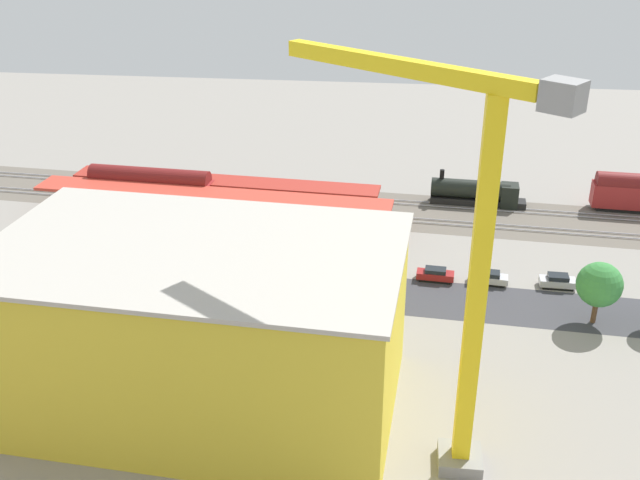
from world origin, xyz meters
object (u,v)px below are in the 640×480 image
object	(u,v)px
street_tree_4	(599,285)
locomotive	(478,193)
platform_canopy_far	(224,182)
traffic_light	(343,271)
freight_coach_far	(150,186)
box_truck_0	(266,297)
parked_car_2	(435,275)
parked_car_0	(558,282)
parked_car_3	(372,271)
tower_crane	(460,250)
parked_car_1	(488,278)
construction_building	(200,328)
street_tree_2	(58,246)
street_tree_1	(77,262)
platform_canopy_near	(210,195)

from	to	relation	value
street_tree_4	locomotive	bearing A→B (deg)	-72.92
platform_canopy_far	traffic_light	size ratio (longest dim) A/B	6.82
platform_canopy_far	freight_coach_far	size ratio (longest dim) A/B	2.40
street_tree_4	traffic_light	xyz separation A→B (m)	(28.20, -0.16, -0.17)
platform_canopy_far	box_truck_0	distance (m)	32.60
platform_canopy_far	parked_car_2	world-z (taller)	platform_canopy_far
parked_car_0	parked_car_2	bearing A→B (deg)	0.06
parked_car_3	box_truck_0	world-z (taller)	box_truck_0
tower_crane	traffic_light	size ratio (longest dim) A/B	4.76
tower_crane	parked_car_1	bearing A→B (deg)	-101.66
platform_canopy_far	construction_building	distance (m)	48.05
locomotive	parked_car_3	xyz separation A→B (m)	(14.95, 25.97, -1.07)
construction_building	street_tree_2	world-z (taller)	construction_building
parked_car_1	box_truck_0	xyz separation A→B (m)	(26.00, 9.63, 0.96)
freight_coach_far	parked_car_0	world-z (taller)	freight_coach_far
locomotive	parked_car_2	xyz separation A→B (m)	(7.04, 25.92, -1.14)
freight_coach_far	parked_car_2	xyz separation A→B (m)	(-42.90, 19.30, -2.47)
street_tree_4	parked_car_3	bearing A→B (deg)	-17.04
street_tree_4	platform_canopy_far	bearing A→B (deg)	-30.04
box_truck_0	parked_car_1	bearing A→B (deg)	-159.67
street_tree_1	parked_car_0	bearing A→B (deg)	-171.13
freight_coach_far	tower_crane	distance (m)	68.58
box_truck_0	street_tree_1	size ratio (longest dim) A/B	1.22
parked_car_0	parked_car_2	distance (m)	14.78
platform_canopy_far	parked_car_3	distance (m)	31.55
platform_canopy_far	box_truck_0	xyz separation A→B (m)	(-12.09, 30.19, -2.30)
street_tree_1	platform_canopy_far	bearing A→B (deg)	-109.64
street_tree_1	tower_crane	bearing A→B (deg)	151.46
box_truck_0	locomotive	bearing A→B (deg)	-126.73
parked_car_0	street_tree_2	xyz separation A→B (m)	(59.67, 7.54, 4.95)
parked_car_0	platform_canopy_near	bearing A→B (deg)	-17.15
parked_car_1	parked_car_2	world-z (taller)	parked_car_2
parked_car_0	parked_car_3	xyz separation A→B (m)	(22.68, 0.07, 0.06)
parked_car_1	construction_building	bearing A→B (deg)	42.61
freight_coach_far	street_tree_2	bearing A→B (deg)	85.74
box_truck_0	traffic_light	distance (m)	9.40
parked_car_0	parked_car_1	bearing A→B (deg)	0.34
parked_car_1	parked_car_3	world-z (taller)	parked_car_3
parked_car_1	platform_canopy_near	bearing A→B (deg)	-20.60
parked_car_2	traffic_light	size ratio (longest dim) A/B	0.68
platform_canopy_far	locomotive	bearing A→B (deg)	-172.06
parked_car_3	construction_building	bearing A→B (deg)	61.52
parked_car_0	street_tree_4	bearing A→B (deg)	108.58
platform_canopy_near	parked_car_2	world-z (taller)	platform_canopy_near
parked_car_1	street_tree_2	size ratio (longest dim) A/B	0.59
freight_coach_far	street_tree_1	distance (m)	28.19
platform_canopy_near	box_truck_0	size ratio (longest dim) A/B	6.19
parked_car_3	box_truck_0	size ratio (longest dim) A/B	0.53
parked_car_0	street_tree_1	xyz separation A→B (m)	(56.86, 8.87, 3.66)
parked_car_2	street_tree_2	world-z (taller)	street_tree_2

